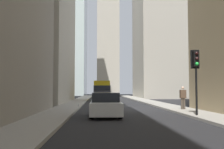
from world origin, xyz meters
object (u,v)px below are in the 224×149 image
Objects in this scene: delivery_truck at (102,91)px; traffic_light_foreground at (196,67)px; pedestrian at (183,97)px; sedan_white at (105,105)px; discarded_bottle at (78,105)px.

delivery_truck is 23.69m from traffic_light_foreground.
traffic_light_foreground is at bearing -167.26° from delivery_truck.
sedan_white is at bearing 121.60° from pedestrian.
delivery_truck reaches higher than pedestrian.
traffic_light_foreground is (-23.06, -5.21, 1.46)m from delivery_truck.
traffic_light_foreground reaches higher than delivery_truck.
pedestrian is at bearing -58.40° from sedan_white.
traffic_light_foreground is at bearing 171.62° from pedestrian.
delivery_truck reaches higher than discarded_bottle.
pedestrian is at bearing -8.38° from traffic_light_foreground.
traffic_light_foreground is at bearing -99.88° from sedan_white.
sedan_white is (-22.15, -0.00, -0.80)m from delivery_truck.
delivery_truck is 3.80× the size of pedestrian.
discarded_bottle is at bearing 42.46° from traffic_light_foreground.
pedestrian is at bearing -162.40° from delivery_truck.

